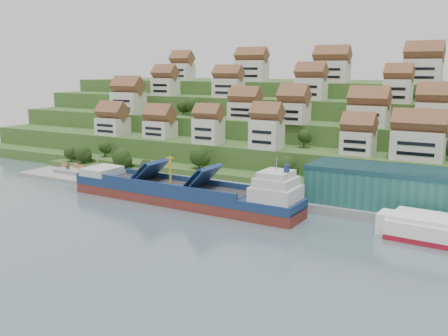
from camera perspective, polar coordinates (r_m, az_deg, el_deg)
The scene contains 10 objects.
ground at distance 134.53m, azimuth -1.27°, elevation -4.55°, with size 300.00×300.00×0.00m, color slate.
quay at distance 138.99m, azimuth 9.06°, elevation -3.70°, with size 180.00×14.00×2.20m, color gray.
pebble_beach at distance 178.71m, azimuth -15.42°, elevation -0.81°, with size 45.00×20.00×1.00m, color gray.
hillside at distance 226.17m, azimuth 12.32°, elevation 4.43°, with size 260.00×128.00×31.00m.
hillside_village at distance 183.70m, azimuth 8.93°, elevation 7.30°, with size 157.34×62.15×29.19m.
hillside_trees at distance 171.25m, azimuth 1.34°, elevation 3.58°, with size 143.07×63.00×29.59m.
warehouse at distance 132.22m, azimuth 22.55°, elevation -2.49°, with size 60.00×15.00×10.00m, color #225C56.
flagpole at distance 133.72m, azimuth 7.62°, elevation -1.70°, with size 1.28×0.16×8.00m.
beach_huts at distance 178.94m, azimuth -16.18°, elevation -0.31°, with size 14.40×3.70×2.20m.
cargo_ship at distance 136.98m, azimuth -4.26°, elevation -2.98°, with size 70.30×12.89×15.43m.
Camera 1 is at (66.40, -111.07, 36.78)m, focal length 40.00 mm.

